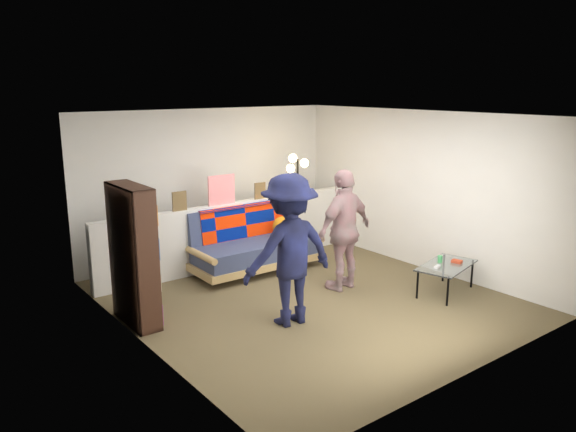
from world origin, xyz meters
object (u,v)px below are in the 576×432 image
at_px(futon_sofa, 254,244).
at_px(floor_lamp, 296,185).
at_px(person_left, 289,250).
at_px(coffee_table, 446,267).
at_px(person_right, 345,230).
at_px(bookshelf, 134,260).

bearing_deg(futon_sofa, floor_lamp, 4.50).
bearing_deg(person_left, coffee_table, 171.68).
height_order(futon_sofa, person_right, person_right).
distance_m(bookshelf, person_right, 2.82).
height_order(person_left, person_right, person_left).
xyz_separation_m(coffee_table, person_right, (-0.98, 0.98, 0.47)).
bearing_deg(coffee_table, person_left, 166.99).
bearing_deg(bookshelf, floor_lamp, 15.72).
xyz_separation_m(futon_sofa, coffee_table, (1.49, -2.42, -0.03)).
distance_m(coffee_table, person_right, 1.46).
relative_size(floor_lamp, person_right, 1.01).
relative_size(coffee_table, floor_lamp, 0.62).
bearing_deg(person_left, floor_lamp, -125.48).
bearing_deg(person_left, bookshelf, -32.41).
bearing_deg(person_right, coffee_table, 128.62).
relative_size(coffee_table, person_right, 0.63).
height_order(bookshelf, floor_lamp, floor_lamp).
bearing_deg(bookshelf, coffee_table, -23.51).
xyz_separation_m(person_left, person_right, (1.30, 0.45, -0.06)).
height_order(bookshelf, person_right, person_right).
bearing_deg(person_left, futon_sofa, -107.72).
distance_m(coffee_table, floor_lamp, 2.70).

